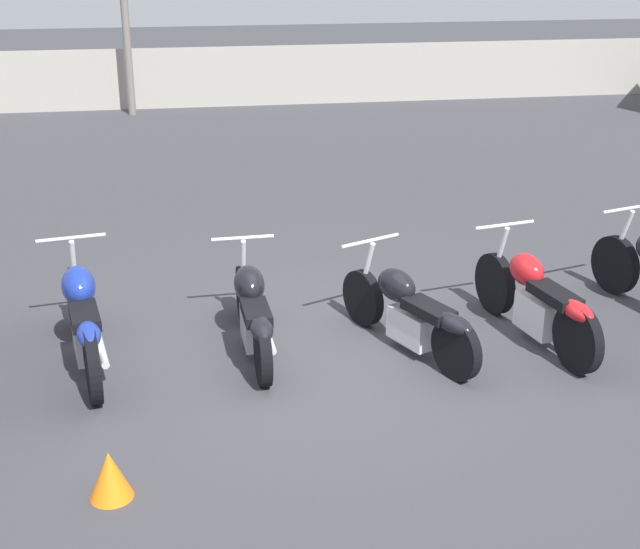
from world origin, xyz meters
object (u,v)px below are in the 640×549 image
at_px(motorcycle_slot_4, 537,301).
at_px(traffic_cone_far, 110,475).
at_px(motorcycle_slot_2, 253,311).
at_px(motorcycle_slot_1, 83,319).
at_px(motorcycle_slot_3, 410,313).

height_order(motorcycle_slot_4, traffic_cone_far, motorcycle_slot_4).
xyz_separation_m(motorcycle_slot_2, traffic_cone_far, (-1.21, -2.17, -0.22)).
height_order(motorcycle_slot_1, traffic_cone_far, motorcycle_slot_1).
distance_m(motorcycle_slot_3, motorcycle_slot_4, 1.25).
relative_size(motorcycle_slot_1, motorcycle_slot_4, 1.04).
bearing_deg(traffic_cone_far, motorcycle_slot_2, 60.83).
xyz_separation_m(motorcycle_slot_3, motorcycle_slot_4, (1.25, 0.01, 0.03)).
relative_size(motorcycle_slot_1, motorcycle_slot_3, 1.15).
distance_m(motorcycle_slot_2, motorcycle_slot_3, 1.48).
bearing_deg(motorcycle_slot_4, traffic_cone_far, -165.13).
xyz_separation_m(motorcycle_slot_1, traffic_cone_far, (0.33, -2.12, -0.28)).
height_order(motorcycle_slot_1, motorcycle_slot_3, motorcycle_slot_1).
height_order(motorcycle_slot_2, traffic_cone_far, motorcycle_slot_2).
bearing_deg(motorcycle_slot_3, motorcycle_slot_2, 145.91).
relative_size(motorcycle_slot_3, traffic_cone_far, 5.10).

